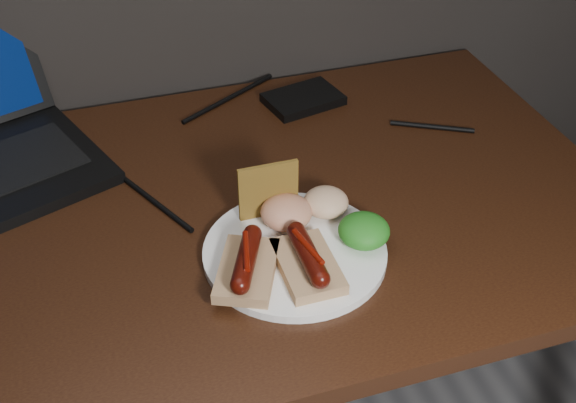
{
  "coord_description": "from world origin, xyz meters",
  "views": [
    {
      "loc": [
        -0.05,
        0.57,
        1.41
      ],
      "look_at": [
        0.18,
        1.28,
        0.82
      ],
      "focal_mm": 45.0,
      "sensor_mm": 36.0,
      "label": 1
    }
  ],
  "objects": [
    {
      "name": "coleslaw_mound",
      "position": [
        0.24,
        1.31,
        0.78
      ],
      "size": [
        0.06,
        0.06,
        0.04
      ],
      "primitive_type": "ellipsoid",
      "color": "beige",
      "rests_on": "plate"
    },
    {
      "name": "salad_greens",
      "position": [
        0.27,
        1.24,
        0.78
      ],
      "size": [
        0.07,
        0.07,
        0.04
      ],
      "primitive_type": "ellipsoid",
      "color": "#145C12",
      "rests_on": "plate"
    },
    {
      "name": "desk_cables",
      "position": [
        0.02,
        1.52,
        0.75
      ],
      "size": [
        1.07,
        0.4,
        0.01
      ],
      "color": "black",
      "rests_on": "desk"
    },
    {
      "name": "crispbread",
      "position": [
        0.17,
        1.33,
        0.8
      ],
      "size": [
        0.09,
        0.01,
        0.08
      ],
      "primitive_type": "cube",
      "color": "olive",
      "rests_on": "plate"
    },
    {
      "name": "desk",
      "position": [
        0.0,
        1.38,
        0.66
      ],
      "size": [
        1.4,
        0.7,
        0.75
      ],
      "color": "#321A0C",
      "rests_on": "ground"
    },
    {
      "name": "salsa_mound",
      "position": [
        0.18,
        1.31,
        0.78
      ],
      "size": [
        0.07,
        0.07,
        0.04
      ],
      "primitive_type": "ellipsoid",
      "color": "#A91A10",
      "rests_on": "plate"
    },
    {
      "name": "hard_drive",
      "position": [
        0.32,
        1.63,
        0.76
      ],
      "size": [
        0.14,
        0.11,
        0.02
      ],
      "primitive_type": "cube",
      "rotation": [
        0.0,
        0.0,
        0.22
      ],
      "color": "black",
      "rests_on": "desk"
    },
    {
      "name": "bread_sausage_center",
      "position": [
        0.18,
        1.21,
        0.78
      ],
      "size": [
        0.07,
        0.12,
        0.04
      ],
      "color": "tan",
      "rests_on": "plate"
    },
    {
      "name": "plate",
      "position": [
        0.18,
        1.25,
        0.76
      ],
      "size": [
        0.25,
        0.25,
        0.01
      ],
      "primitive_type": "cylinder",
      "rotation": [
        0.0,
        0.0,
        0.02
      ],
      "color": "white",
      "rests_on": "desk"
    },
    {
      "name": "bread_sausage_left",
      "position": [
        0.1,
        1.22,
        0.78
      ],
      "size": [
        0.11,
        0.13,
        0.04
      ],
      "color": "tan",
      "rests_on": "plate"
    }
  ]
}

